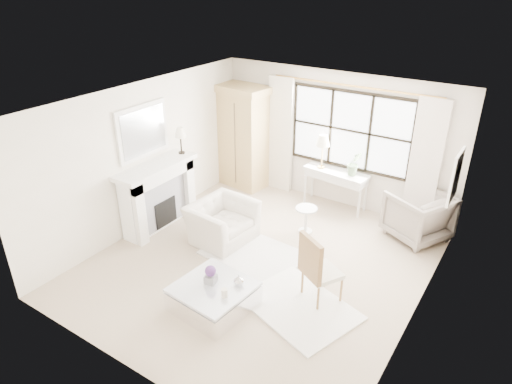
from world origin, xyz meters
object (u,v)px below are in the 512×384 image
at_px(console_table, 335,189).
at_px(coffee_table, 214,297).
at_px(armoire, 243,136).
at_px(club_armchair, 222,222).

bearing_deg(console_table, coffee_table, -86.07).
height_order(armoire, console_table, armoire).
xyz_separation_m(console_table, club_armchair, (-1.15, -2.26, -0.04)).
relative_size(armoire, club_armchair, 2.05).
relative_size(console_table, club_armchair, 1.22).
height_order(console_table, coffee_table, console_table).
distance_m(club_armchair, coffee_table, 1.85).
height_order(armoire, coffee_table, armoire).
bearing_deg(armoire, console_table, 10.36).
relative_size(console_table, coffee_table, 1.23).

